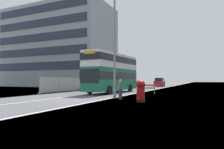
% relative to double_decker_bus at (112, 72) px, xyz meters
% --- Properties ---
extents(ground, '(140.00, 280.00, 0.10)m').
position_rel_double_decker_bus_xyz_m(ground, '(1.72, -9.93, -2.62)').
color(ground, '#4C4C4F').
extents(double_decker_bus, '(3.11, 10.63, 4.84)m').
position_rel_double_decker_bus_xyz_m(double_decker_bus, '(0.00, 0.00, 0.00)').
color(double_decker_bus, '#196042').
rests_on(double_decker_bus, ground).
extents(lamppost_foreground, '(0.29, 0.70, 9.70)m').
position_rel_double_decker_bus_xyz_m(lamppost_foreground, '(3.43, -7.01, 2.03)').
color(lamppost_foreground, gray).
rests_on(lamppost_foreground, ground).
extents(red_pillar_postbox, '(0.66, 0.66, 1.62)m').
position_rel_double_decker_bus_xyz_m(red_pillar_postbox, '(6.45, -9.10, -1.69)').
color(red_pillar_postbox, black).
rests_on(red_pillar_postbox, ground).
extents(roadworks_barrier, '(1.98, 0.90, 1.07)m').
position_rel_double_decker_bus_xyz_m(roadworks_barrier, '(4.37, 0.64, -1.89)').
color(roadworks_barrier, orange).
rests_on(roadworks_barrier, ground).
extents(construction_site_fence, '(0.44, 20.60, 1.98)m').
position_rel_double_decker_bus_xyz_m(construction_site_fence, '(-6.62, 4.51, -1.62)').
color(construction_site_fence, '#A8AAAD').
rests_on(construction_site_fence, ground).
extents(car_oncoming_near, '(1.94, 4.02, 2.14)m').
position_rel_double_decker_bus_xyz_m(car_oncoming_near, '(-3.86, 18.12, -1.57)').
color(car_oncoming_near, navy).
rests_on(car_oncoming_near, ground).
extents(car_receding_mid, '(2.01, 4.40, 2.04)m').
position_rel_double_decker_bus_xyz_m(car_receding_mid, '(0.89, 24.48, -1.61)').
color(car_receding_mid, maroon).
rests_on(car_receding_mid, ground).
extents(bare_tree_far_verge_near, '(2.55, 2.76, 5.09)m').
position_rel_double_decker_bus_xyz_m(bare_tree_far_verge_near, '(-12.42, 31.64, 0.05)').
color(bare_tree_far_verge_near, '#4C3D2D').
rests_on(bare_tree_far_verge_near, ground).
extents(bare_tree_far_verge_mid, '(2.92, 2.55, 4.40)m').
position_rel_double_decker_bus_xyz_m(bare_tree_far_verge_mid, '(-16.16, 24.32, -0.45)').
color(bare_tree_far_verge_mid, '#4C3D2D').
rests_on(bare_tree_far_verge_mid, ground).
extents(pedestrian_at_kerb, '(0.34, 0.34, 1.66)m').
position_rel_double_decker_bus_xyz_m(pedestrian_at_kerb, '(4.27, -7.73, -1.74)').
color(pedestrian_at_kerb, '#2D3342').
rests_on(pedestrian_at_kerb, ground).
extents(backdrop_office_block, '(26.49, 13.52, 19.02)m').
position_rel_double_decker_bus_xyz_m(backdrop_office_block, '(-22.69, 17.20, 6.94)').
color(backdrop_office_block, gray).
rests_on(backdrop_office_block, ground).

